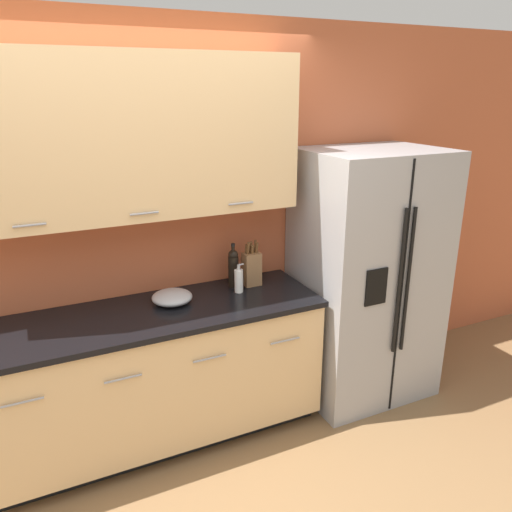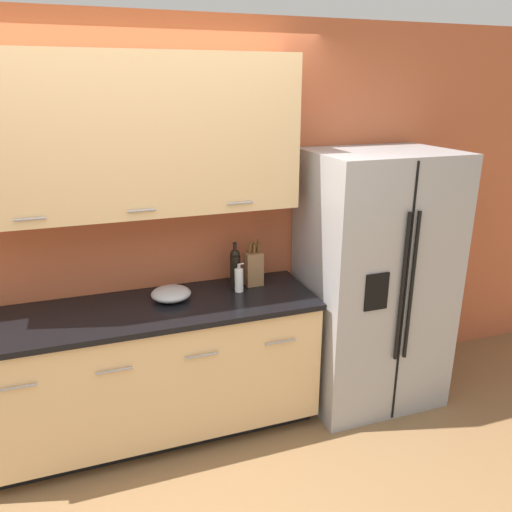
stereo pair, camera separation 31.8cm
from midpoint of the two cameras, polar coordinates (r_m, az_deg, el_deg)
The scene contains 7 objects.
wall_back at distance 3.18m, azimuth -10.93°, elevation 5.85°, with size 10.00×0.39×2.60m.
counter_unit at distance 3.30m, azimuth -8.89°, elevation -12.84°, with size 2.08×0.64×0.91m.
refrigerator at distance 3.61m, azimuth 15.71°, elevation -2.76°, with size 0.94×0.76×1.79m.
knife_block at distance 3.35m, azimuth 2.45°, elevation -1.40°, with size 0.11×0.09×0.31m.
wine_bottle at distance 3.32m, azimuth 0.33°, elevation -1.25°, with size 0.07×0.07×0.30m.
soap_dispenser at distance 3.25m, azimuth 0.84°, elevation -2.79°, with size 0.06×0.06×0.19m.
mixing_bowl at distance 3.16m, azimuth -6.86°, elevation -4.35°, with size 0.25×0.25×0.08m.
Camera 2 is at (-0.29, -2.02, 2.18)m, focal length 35.00 mm.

